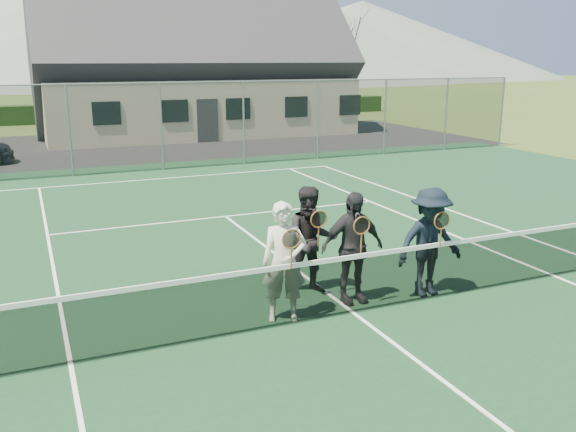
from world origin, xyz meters
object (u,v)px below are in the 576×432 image
tennis_net (354,281)px  player_c (352,248)px  player_a (284,262)px  player_b (311,241)px  player_d (430,242)px  clubhouse (193,55)px

tennis_net → player_c: player_c is taller
player_a → player_b: size_ratio=1.00×
player_a → player_d: same height
clubhouse → player_a: 24.51m
clubhouse → player_d: (-2.51, -23.80, -3.07)m
player_c → player_d: same height
player_b → clubhouse: bearing=79.6°
clubhouse → player_c: 24.06m
clubhouse → player_b: clubhouse is taller
player_a → player_b: bearing=44.7°
player_c → player_d: (1.29, -0.25, -0.00)m
tennis_net → player_a: bearing=168.5°
tennis_net → player_d: player_d is taller
player_a → player_c: size_ratio=1.00×
tennis_net → player_a: size_ratio=6.49×
clubhouse → player_d: 24.13m
tennis_net → player_b: size_ratio=6.49×
clubhouse → tennis_net: bearing=-99.5°
player_b → player_d: bearing=-26.0°
clubhouse → player_a: (-5.06, -23.78, -3.07)m
clubhouse → player_d: clubhouse is taller
player_a → player_b: 1.17m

